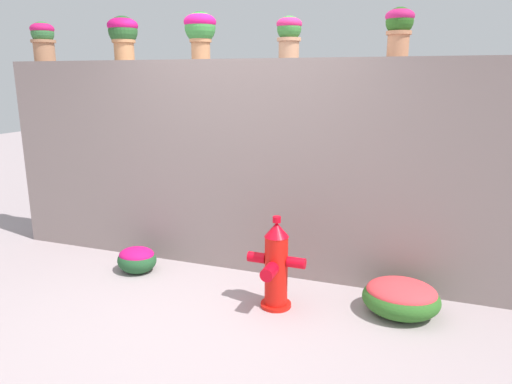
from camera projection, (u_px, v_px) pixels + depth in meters
The scene contains 10 objects.
ground_plane at pixel (196, 316), 3.87m from camera, with size 24.00×24.00×0.00m, color #A59397.
stone_wall at pixel (247, 167), 4.70m from camera, with size 5.39×0.34×2.07m, color gray.
potted_plant_0 at pixel (43, 38), 5.22m from camera, with size 0.26×0.26×0.43m.
potted_plant_1 at pixel (123, 33), 4.88m from camera, with size 0.31×0.31×0.45m.
potted_plant_2 at pixel (200, 29), 4.54m from camera, with size 0.31×0.31×0.45m.
potted_plant_3 at pixel (289, 33), 4.22m from camera, with size 0.23×0.23×0.37m.
potted_plant_4 at pixel (399, 26), 3.90m from camera, with size 0.24×0.24×0.40m.
fire_hydrant at pixel (276, 267), 3.95m from camera, with size 0.50×0.40×0.80m.
flower_bush_left at pixel (137, 259), 4.74m from camera, with size 0.40×0.36×0.26m.
flower_bush_right at pixel (401, 297), 3.88m from camera, with size 0.63×0.57×0.30m.
Camera 1 is at (1.67, -3.13, 1.92)m, focal length 33.12 mm.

